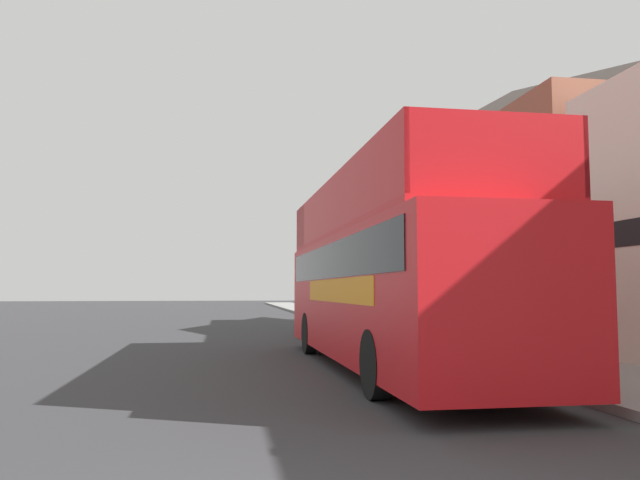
{
  "coord_description": "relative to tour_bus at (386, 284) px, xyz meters",
  "views": [
    {
      "loc": [
        -0.17,
        -2.84,
        1.64
      ],
      "look_at": [
        1.73,
        9.25,
        2.62
      ],
      "focal_mm": 35.0,
      "sensor_mm": 36.0,
      "label": 1
    }
  ],
  "objects": [
    {
      "name": "sidewalk",
      "position": [
        3.24,
        8.18,
        -1.7
      ],
      "size": [
        3.06,
        108.0,
        0.14
      ],
      "color": "gray",
      "rests_on": "ground_plane"
    },
    {
      "name": "ground_plane",
      "position": [
        -3.22,
        11.18,
        -1.77
      ],
      "size": [
        144.0,
        144.0,
        0.0
      ],
      "primitive_type": "plane",
      "color": "#333335"
    },
    {
      "name": "parked_car_ahead_of_bus",
      "position": [
        0.58,
        9.19,
        -1.12
      ],
      "size": [
        1.9,
        4.26,
        1.39
      ],
      "rotation": [
        0.0,
        0.0,
        -0.02
      ],
      "color": "maroon",
      "rests_on": "ground_plane"
    },
    {
      "name": "tour_bus",
      "position": [
        0.0,
        0.0,
        0.0
      ],
      "size": [
        2.61,
        11.34,
        3.91
      ],
      "rotation": [
        0.0,
        0.0,
        0.01
      ],
      "color": "red",
      "rests_on": "ground_plane"
    },
    {
      "name": "lamp_post_second",
      "position": [
        2.24,
        2.85,
        1.88
      ],
      "size": [
        0.35,
        0.35,
        5.15
      ],
      "color": "black",
      "rests_on": "sidewalk"
    },
    {
      "name": "brick_terrace_rear",
      "position": [
        7.77,
        9.76,
        2.94
      ],
      "size": [
        6.0,
        16.3,
        9.42
      ],
      "color": "#935642",
      "rests_on": "ground_plane"
    }
  ]
}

